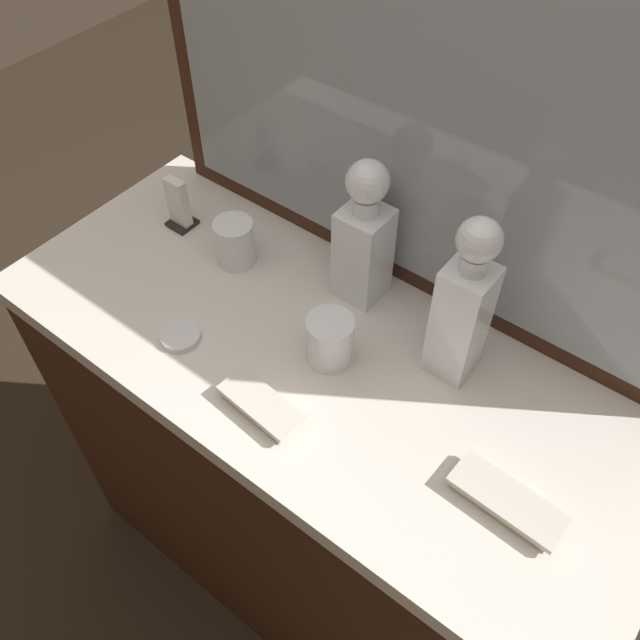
{
  "coord_description": "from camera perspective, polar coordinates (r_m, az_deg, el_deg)",
  "views": [
    {
      "loc": [
        0.44,
        -0.56,
        1.83
      ],
      "look_at": [
        0.0,
        0.0,
        1.02
      ],
      "focal_mm": 37.67,
      "sensor_mm": 36.0,
      "label": 1
    }
  ],
  "objects": [
    {
      "name": "silver_brush_center",
      "position": [
        1.07,
        -5.22,
        -7.1
      ],
      "size": [
        0.15,
        0.07,
        0.02
      ],
      "color": "#B7A88C",
      "rests_on": "dresser"
    },
    {
      "name": "silver_brush_front",
      "position": [
        1.02,
        15.57,
        -14.62
      ],
      "size": [
        0.17,
        0.07,
        0.02
      ],
      "color": "#B7A88C",
      "rests_on": "dresser"
    },
    {
      "name": "crystal_tumbler_front",
      "position": [
        1.28,
        -7.22,
        6.44
      ],
      "size": [
        0.07,
        0.07,
        0.09
      ],
      "color": "white",
      "rests_on": "dresser"
    },
    {
      "name": "napkin_holder",
      "position": [
        1.37,
        -11.89,
        9.41
      ],
      "size": [
        0.05,
        0.05,
        0.11
      ],
      "color": "black",
      "rests_on": "dresser"
    },
    {
      "name": "dresser",
      "position": [
        1.54,
        -0.0,
        -13.55
      ],
      "size": [
        1.19,
        0.51,
        0.94
      ],
      "color": "#381E11",
      "rests_on": "ground_plane"
    },
    {
      "name": "ground_plane",
      "position": [
        1.97,
        -0.0,
        -19.9
      ],
      "size": [
        6.0,
        6.0,
        0.0
      ],
      "primitive_type": "plane",
      "color": "#2D2319"
    },
    {
      "name": "crystal_tumbler_left",
      "position": [
        1.11,
        0.96,
        -1.7
      ],
      "size": [
        0.08,
        0.08,
        0.09
      ],
      "color": "white",
      "rests_on": "dresser"
    },
    {
      "name": "dresser_mirror",
      "position": [
        1.08,
        8.02,
        15.82
      ],
      "size": [
        1.04,
        0.03,
        0.63
      ],
      "color": "#381E11",
      "rests_on": "dresser"
    },
    {
      "name": "porcelain_dish",
      "position": [
        1.18,
        -11.78,
        -1.36
      ],
      "size": [
        0.07,
        0.07,
        0.01
      ],
      "color": "silver",
      "rests_on": "dresser"
    },
    {
      "name": "crystal_decanter_rear",
      "position": [
        1.16,
        3.72,
        6.41
      ],
      "size": [
        0.08,
        0.08,
        0.28
      ],
      "color": "white",
      "rests_on": "dresser"
    },
    {
      "name": "crystal_decanter_center",
      "position": [
        1.05,
        11.94,
        0.49
      ],
      "size": [
        0.07,
        0.07,
        0.31
      ],
      "color": "white",
      "rests_on": "dresser"
    }
  ]
}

